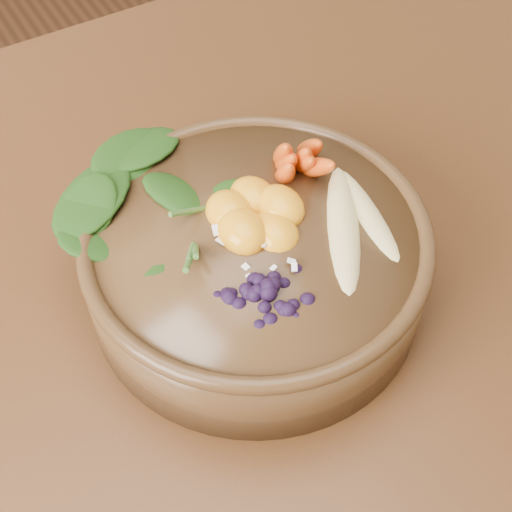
% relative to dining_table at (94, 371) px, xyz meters
% --- Properties ---
extents(dining_table, '(1.60, 0.90, 0.75)m').
position_rel_dining_table_xyz_m(dining_table, '(0.00, 0.00, 0.00)').
color(dining_table, '#331C0C').
rests_on(dining_table, ground).
extents(stoneware_bowl, '(0.41, 0.41, 0.08)m').
position_rel_dining_table_xyz_m(stoneware_bowl, '(0.16, -0.05, 0.13)').
color(stoneware_bowl, '#4B331B').
rests_on(stoneware_bowl, dining_table).
extents(kale_heap, '(0.26, 0.25, 0.05)m').
position_rel_dining_table_xyz_m(kale_heap, '(0.14, 0.02, 0.20)').
color(kale_heap, '#1C430F').
rests_on(kale_heap, stoneware_bowl).
extents(carrot_cluster, '(0.08, 0.08, 0.08)m').
position_rel_dining_table_xyz_m(carrot_cluster, '(0.24, -0.00, 0.22)').
color(carrot_cluster, '#D44C19').
rests_on(carrot_cluster, stoneware_bowl).
extents(banana_halves, '(0.11, 0.16, 0.03)m').
position_rel_dining_table_xyz_m(banana_halves, '(0.24, -0.09, 0.19)').
color(banana_halves, '#E0CC84').
rests_on(banana_halves, stoneware_bowl).
extents(mandarin_cluster, '(0.12, 0.13, 0.03)m').
position_rel_dining_table_xyz_m(mandarin_cluster, '(0.17, -0.04, 0.19)').
color(mandarin_cluster, orange).
rests_on(mandarin_cluster, stoneware_bowl).
extents(blueberry_pile, '(0.17, 0.15, 0.04)m').
position_rel_dining_table_xyz_m(blueberry_pile, '(0.14, -0.11, 0.20)').
color(blueberry_pile, black).
rests_on(blueberry_pile, stoneware_bowl).
extents(coconut_flakes, '(0.12, 0.11, 0.01)m').
position_rel_dining_table_xyz_m(coconut_flakes, '(0.15, -0.08, 0.18)').
color(coconut_flakes, white).
rests_on(coconut_flakes, stoneware_bowl).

